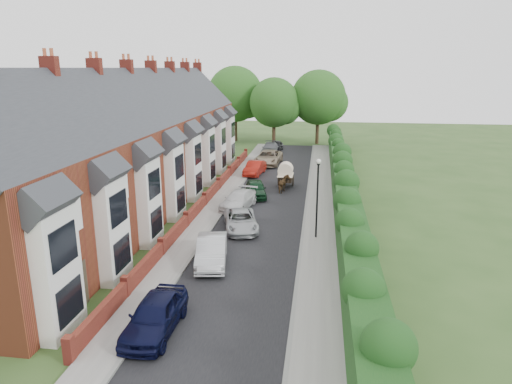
% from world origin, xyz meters
% --- Properties ---
extents(ground, '(140.00, 140.00, 0.00)m').
position_xyz_m(ground, '(0.00, 0.00, 0.00)').
color(ground, '#2D4C1E').
rests_on(ground, ground).
extents(road, '(6.00, 58.00, 0.02)m').
position_xyz_m(road, '(-0.50, 11.00, 0.01)').
color(road, black).
rests_on(road, ground).
extents(pavement_hedge_side, '(2.20, 58.00, 0.12)m').
position_xyz_m(pavement_hedge_side, '(3.60, 11.00, 0.06)').
color(pavement_hedge_side, gray).
rests_on(pavement_hedge_side, ground).
extents(pavement_house_side, '(1.70, 58.00, 0.12)m').
position_xyz_m(pavement_house_side, '(-4.35, 11.00, 0.06)').
color(pavement_house_side, gray).
rests_on(pavement_house_side, ground).
extents(kerb_hedge_side, '(0.18, 58.00, 0.13)m').
position_xyz_m(kerb_hedge_side, '(2.55, 11.00, 0.07)').
color(kerb_hedge_side, gray).
rests_on(kerb_hedge_side, ground).
extents(kerb_house_side, '(0.18, 58.00, 0.13)m').
position_xyz_m(kerb_house_side, '(-3.55, 11.00, 0.07)').
color(kerb_house_side, gray).
rests_on(kerb_house_side, ground).
extents(hedge, '(2.10, 58.00, 2.85)m').
position_xyz_m(hedge, '(5.40, 11.00, 1.60)').
color(hedge, '#133C16').
rests_on(hedge, ground).
extents(terrace_row, '(9.05, 40.50, 11.50)m').
position_xyz_m(terrace_row, '(-10.87, 9.98, 4.47)').
color(terrace_row, brown).
rests_on(terrace_row, ground).
extents(garden_wall_row, '(0.35, 40.35, 1.10)m').
position_xyz_m(garden_wall_row, '(-5.35, 10.00, 0.46)').
color(garden_wall_row, maroon).
rests_on(garden_wall_row, ground).
extents(lamppost, '(0.32, 0.32, 5.16)m').
position_xyz_m(lamppost, '(3.40, 4.00, 3.30)').
color(lamppost, black).
rests_on(lamppost, ground).
extents(tree_far_left, '(7.14, 6.80, 9.29)m').
position_xyz_m(tree_far_left, '(-2.65, 40.08, 5.71)').
color(tree_far_left, '#332316').
rests_on(tree_far_left, ground).
extents(tree_far_right, '(7.98, 7.60, 10.31)m').
position_xyz_m(tree_far_right, '(3.39, 42.08, 6.31)').
color(tree_far_right, '#332316').
rests_on(tree_far_right, ground).
extents(tree_far_back, '(8.40, 8.00, 10.82)m').
position_xyz_m(tree_far_back, '(-8.59, 43.08, 6.62)').
color(tree_far_back, '#332316').
rests_on(tree_far_back, ground).
extents(car_navy, '(1.83, 4.45, 1.51)m').
position_xyz_m(car_navy, '(-2.96, -7.56, 0.76)').
color(car_navy, black).
rests_on(car_navy, ground).
extents(car_silver_a, '(2.34, 4.72, 1.49)m').
position_xyz_m(car_silver_a, '(-2.26, -0.60, 0.74)').
color(car_silver_a, '#B3B3B8').
rests_on(car_silver_a, ground).
extents(car_silver_b, '(3.16, 4.94, 1.27)m').
position_xyz_m(car_silver_b, '(-1.60, 5.00, 0.63)').
color(car_silver_b, '#A9ACB0').
rests_on(car_silver_b, ground).
extents(car_white, '(2.72, 4.82, 1.32)m').
position_xyz_m(car_white, '(-2.61, 9.76, 0.66)').
color(car_white, silver).
rests_on(car_white, ground).
extents(car_green, '(2.42, 4.31, 1.38)m').
position_xyz_m(car_green, '(-1.75, 13.14, 0.69)').
color(car_green, black).
rests_on(car_green, ground).
extents(car_red, '(1.95, 4.36, 1.39)m').
position_xyz_m(car_red, '(-3.00, 21.26, 0.70)').
color(car_red, maroon).
rests_on(car_red, ground).
extents(car_beige, '(2.96, 5.81, 1.57)m').
position_xyz_m(car_beige, '(-2.21, 26.46, 0.79)').
color(car_beige, gray).
rests_on(car_beige, ground).
extents(car_grey, '(2.07, 4.95, 1.43)m').
position_xyz_m(car_grey, '(-2.70, 32.79, 0.71)').
color(car_grey, '#585A5F').
rests_on(car_grey, ground).
extents(car_black, '(1.69, 3.85, 1.29)m').
position_xyz_m(car_black, '(-2.17, 35.30, 0.65)').
color(car_black, black).
rests_on(car_black, ground).
extents(horse, '(1.08, 1.85, 1.47)m').
position_xyz_m(horse, '(0.46, 14.87, 0.73)').
color(horse, '#47301A').
rests_on(horse, ground).
extents(horse_cart, '(1.43, 3.15, 2.27)m').
position_xyz_m(horse_cart, '(0.46, 16.75, 1.30)').
color(horse_cart, black).
rests_on(horse_cart, ground).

